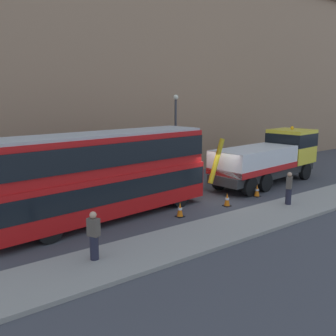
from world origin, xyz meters
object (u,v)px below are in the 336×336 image
at_px(pedestrian_bystander, 289,189).
at_px(street_lamp, 176,130).
at_px(pedestrian_onlooker, 94,236).
at_px(traffic_cone_near_bus, 180,210).
at_px(recovery_tow_truck, 270,157).
at_px(traffic_cone_near_truck, 257,191).
at_px(double_decker_bus, 104,172).
at_px(traffic_cone_midway, 227,200).

relative_size(pedestrian_bystander, street_lamp, 0.29).
relative_size(pedestrian_onlooker, traffic_cone_near_bus, 2.38).
xyz_separation_m(recovery_tow_truck, pedestrian_bystander, (-3.70, -4.15, -0.77)).
relative_size(recovery_tow_truck, traffic_cone_near_bus, 14.22).
bearing_deg(street_lamp, pedestrian_onlooker, -139.87).
bearing_deg(traffic_cone_near_truck, pedestrian_onlooker, -168.14).
relative_size(pedestrian_bystander, traffic_cone_near_bus, 2.38).
distance_m(pedestrian_onlooker, pedestrian_bystander, 11.06).
height_order(double_decker_bus, traffic_cone_near_truck, double_decker_bus).
distance_m(traffic_cone_midway, traffic_cone_near_truck, 2.81).
bearing_deg(pedestrian_bystander, pedestrian_onlooker, 62.79).
bearing_deg(traffic_cone_near_truck, traffic_cone_near_bus, -177.97).
height_order(recovery_tow_truck, street_lamp, street_lamp).
xyz_separation_m(pedestrian_onlooker, traffic_cone_near_bus, (5.53, 2.19, -0.64)).
relative_size(recovery_tow_truck, street_lamp, 1.76).
relative_size(recovery_tow_truck, pedestrian_bystander, 5.99).
bearing_deg(traffic_cone_near_truck, traffic_cone_midway, -173.46).
height_order(recovery_tow_truck, pedestrian_bystander, recovery_tow_truck).
height_order(double_decker_bus, traffic_cone_near_bus, double_decker_bus).
bearing_deg(pedestrian_onlooker, pedestrian_bystander, -24.65).
xyz_separation_m(pedestrian_bystander, traffic_cone_near_truck, (0.35, 2.34, -0.64)).
distance_m(double_decker_bus, pedestrian_onlooker, 5.04).
distance_m(double_decker_bus, traffic_cone_near_truck, 9.20).
bearing_deg(pedestrian_onlooker, recovery_tow_truck, -9.04).
xyz_separation_m(pedestrian_bystander, street_lamp, (-0.60, 8.77, 2.49)).
relative_size(traffic_cone_near_bus, street_lamp, 0.12).
height_order(double_decker_bus, pedestrian_onlooker, double_decker_bus).
relative_size(recovery_tow_truck, double_decker_bus, 0.91).
distance_m(traffic_cone_near_bus, traffic_cone_near_truck, 5.88).
bearing_deg(traffic_cone_midway, street_lamp, 74.73).
xyz_separation_m(recovery_tow_truck, pedestrian_onlooker, (-14.76, -4.20, -0.77)).
height_order(recovery_tow_truck, double_decker_bus, double_decker_bus).
relative_size(pedestrian_bystander, traffic_cone_near_truck, 2.38).
distance_m(double_decker_bus, traffic_cone_near_bus, 4.02).
relative_size(traffic_cone_near_bus, traffic_cone_near_truck, 1.00).
xyz_separation_m(double_decker_bus, street_lamp, (7.88, 4.67, 1.24)).
relative_size(double_decker_bus, traffic_cone_near_bus, 15.55).
distance_m(double_decker_bus, traffic_cone_midway, 6.66).
bearing_deg(traffic_cone_near_truck, pedestrian_bystander, -98.58).
bearing_deg(double_decker_bus, traffic_cone_near_truck, -17.13).
height_order(traffic_cone_near_bus, street_lamp, street_lamp).
bearing_deg(recovery_tow_truck, street_lamp, 127.00).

